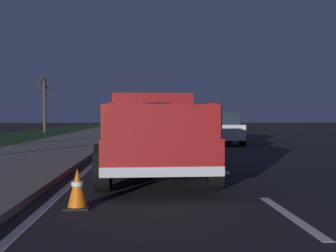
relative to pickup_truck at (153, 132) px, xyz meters
The scene contains 11 objects.
ground 17.81m from the pickup_truck, ahead, with size 144.00×144.00×0.00m, color black.
sidewalk_shoulder 18.15m from the pickup_truck, 12.58° to the left, with size 108.00×4.00×0.12m, color slate.
grass_verge 19.85m from the pickup_truck, 26.82° to the left, with size 108.00×6.00×0.01m, color #1E3819.
lane_markings 20.32m from the pickup_truck, ahead, with size 108.00×3.54×0.01m.
pickup_truck is the anchor object (origin of this frame).
sedan_green 20.86m from the pickup_truck, ahead, with size 4.41×2.04×1.54m.
sedan_silver 17.93m from the pickup_truck, ahead, with size 4.44×2.08×1.54m.
sedan_white 11.41m from the pickup_truck, 17.20° to the right, with size 4.40×2.02×1.54m.
sedan_blue 11.00m from the pickup_truck, ahead, with size 4.44×2.09×1.54m.
bare_tree_far 28.66m from the pickup_truck, 18.10° to the left, with size 1.78×1.57×4.99m.
traffic_cone_near 3.55m from the pickup_truck, 160.44° to the left, with size 0.36×0.36×0.58m.
Camera 1 is at (-0.01, 1.94, 1.32)m, focal length 44.41 mm.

